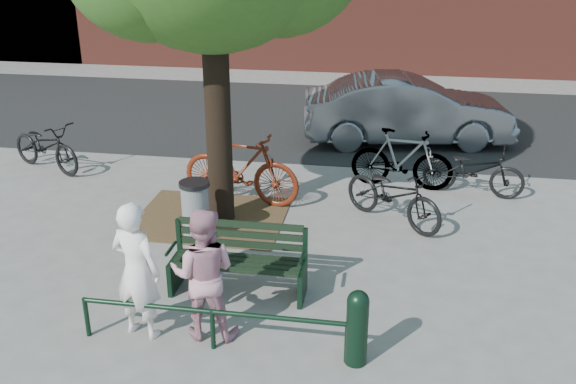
% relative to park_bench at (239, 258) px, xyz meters
% --- Properties ---
extents(ground, '(90.00, 90.00, 0.00)m').
position_rel_park_bench_xyz_m(ground, '(0.00, -0.08, -0.48)').
color(ground, gray).
rests_on(ground, ground).
extents(dirt_pit, '(2.40, 2.00, 0.02)m').
position_rel_park_bench_xyz_m(dirt_pit, '(-1.00, 2.12, -0.47)').
color(dirt_pit, brown).
rests_on(dirt_pit, ground).
extents(road, '(40.00, 7.00, 0.01)m').
position_rel_park_bench_xyz_m(road, '(0.00, 8.42, -0.47)').
color(road, black).
rests_on(road, ground).
extents(park_bench, '(1.74, 0.54, 0.97)m').
position_rel_park_bench_xyz_m(park_bench, '(0.00, 0.00, 0.00)').
color(park_bench, black).
rests_on(park_bench, ground).
extents(guard_railing, '(3.06, 0.06, 0.51)m').
position_rel_park_bench_xyz_m(guard_railing, '(0.00, -1.28, -0.08)').
color(guard_railing, black).
rests_on(guard_railing, ground).
extents(person_left, '(0.69, 0.53, 1.66)m').
position_rel_park_bench_xyz_m(person_left, '(-0.90, -1.13, 0.35)').
color(person_left, white).
rests_on(person_left, ground).
extents(person_right, '(0.82, 0.66, 1.59)m').
position_rel_park_bench_xyz_m(person_right, '(-0.16, -1.01, 0.32)').
color(person_right, '#C38697').
rests_on(person_right, ground).
extents(bollard, '(0.24, 0.24, 0.89)m').
position_rel_park_bench_xyz_m(bollard, '(1.60, -1.27, -0.00)').
color(bollard, black).
rests_on(bollard, ground).
extents(litter_bin, '(0.46, 0.46, 0.94)m').
position_rel_park_bench_xyz_m(litter_bin, '(-0.99, 1.35, -0.00)').
color(litter_bin, gray).
rests_on(litter_bin, ground).
extents(bicycle_a, '(1.96, 1.37, 0.98)m').
position_rel_park_bench_xyz_m(bicycle_a, '(-4.77, 3.82, 0.01)').
color(bicycle_a, black).
rests_on(bicycle_a, ground).
extents(bicycle_b, '(2.17, 0.96, 1.26)m').
position_rel_park_bench_xyz_m(bicycle_b, '(-0.65, 2.86, 0.15)').
color(bicycle_b, '#591C0C').
rests_on(bicycle_b, ground).
extents(bicycle_c, '(1.89, 1.69, 0.99)m').
position_rel_park_bench_xyz_m(bicycle_c, '(1.93, 2.44, 0.02)').
color(bicycle_c, black).
rests_on(bicycle_c, ground).
extents(bicycle_d, '(1.88, 0.72, 1.10)m').
position_rel_park_bench_xyz_m(bicycle_d, '(2.06, 4.01, 0.07)').
color(bicycle_d, gray).
rests_on(bicycle_d, ground).
extents(bicycle_e, '(1.84, 0.92, 0.92)m').
position_rel_park_bench_xyz_m(bicycle_e, '(3.31, 3.88, -0.02)').
color(bicycle_e, black).
rests_on(bicycle_e, ground).
extents(parked_car, '(4.67, 2.26, 1.48)m').
position_rel_park_bench_xyz_m(parked_car, '(2.15, 6.73, 0.26)').
color(parked_car, slate).
rests_on(parked_car, ground).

